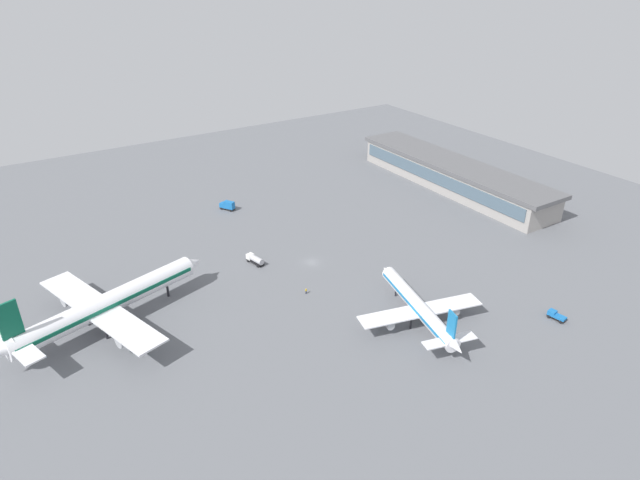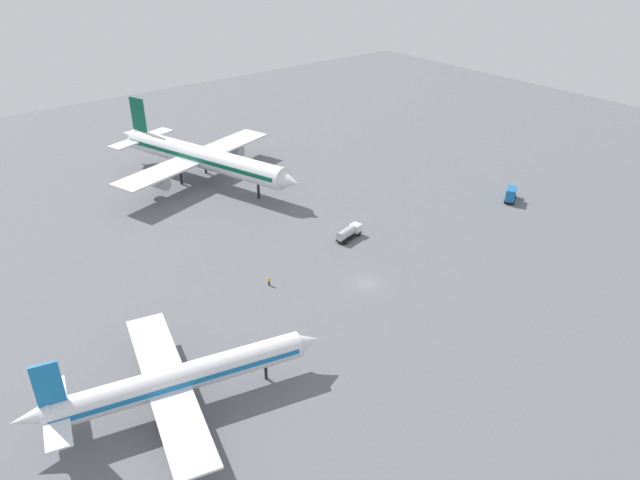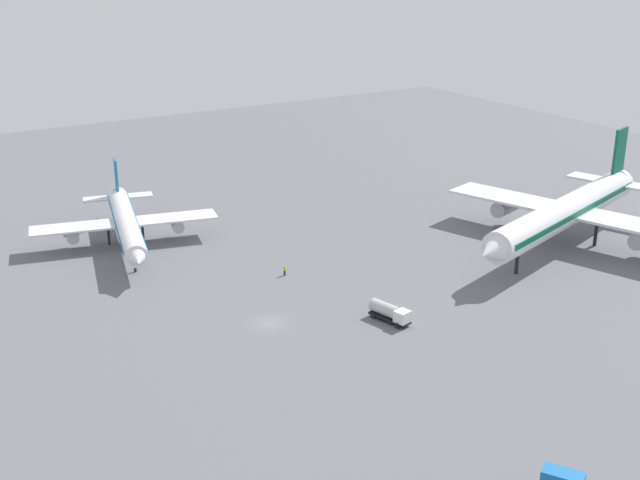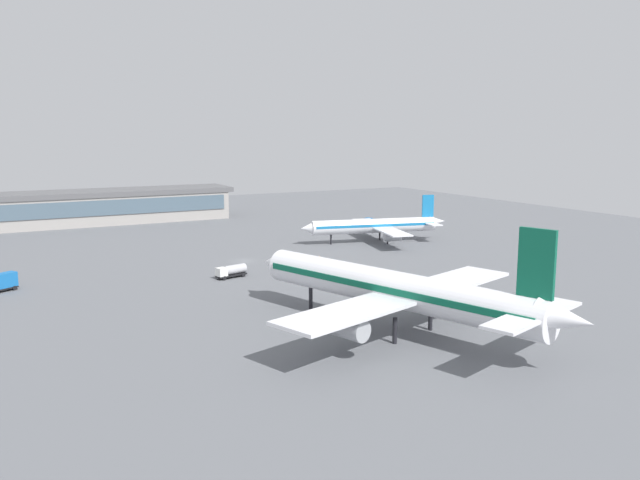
# 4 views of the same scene
# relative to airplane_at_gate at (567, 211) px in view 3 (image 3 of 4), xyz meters

# --- Properties ---
(ground) EXTENTS (288.00, 288.00, 0.00)m
(ground) POSITION_rel_airplane_at_gate_xyz_m (0.17, -58.26, -6.25)
(ground) COLOR slate
(airplane_at_gate) EXTENTS (45.21, 55.15, 17.19)m
(airplane_at_gate) POSITION_rel_airplane_at_gate_xyz_m (0.00, 0.00, 0.00)
(airplane_at_gate) COLOR white
(airplane_at_gate) RESTS_ON ground
(airplane_taxiing) EXTENTS (39.18, 31.93, 12.06)m
(airplane_taxiing) POSITION_rel_airplane_at_gate_xyz_m (-39.11, -64.79, -1.86)
(airplane_taxiing) COLOR white
(airplane_taxiing) RESTS_ON ground
(fuel_truck) EXTENTS (6.57, 3.31, 2.50)m
(fuel_truck) POSITION_rel_airplane_at_gate_xyz_m (8.47, -43.82, -4.86)
(fuel_truck) COLOR black
(fuel_truck) RESTS_ON ground
(ground_crew_worker) EXTENTS (0.49, 0.55, 1.67)m
(ground_crew_worker) POSITION_rel_airplane_at_gate_xyz_m (-13.58, -48.05, -5.40)
(ground_crew_worker) COLOR #1E2338
(ground_crew_worker) RESTS_ON ground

